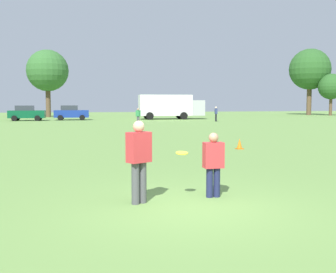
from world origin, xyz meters
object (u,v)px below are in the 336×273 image
Objects in this scene: player_defender at (213,161)px; bystander_sideline_watcher at (138,115)px; traffic_cone at (240,144)px; parked_car_near_right at (71,113)px; bystander_far_jogger at (216,113)px; box_truck at (170,106)px; player_thrower at (139,157)px; frisbee at (182,153)px; parked_car_mid_right at (27,113)px.

player_defender is 31.34m from bystander_sideline_watcher.
bystander_sideline_watcher reaches higher than traffic_cone.
bystander_far_jogger is at bearing -26.56° from parked_car_near_right.
bystander_sideline_watcher is (-6.33, -12.24, -0.84)m from box_truck.
box_truck is (12.60, -0.37, 0.83)m from parked_car_near_right.
player_thrower is at bearing -99.78° from bystander_sideline_watcher.
traffic_cone is at bearing -78.54° from parked_car_near_right.
frisbee is 0.17× the size of bystander_sideline_watcher.
player_thrower is 0.98m from frisbee.
parked_car_mid_right is (-6.09, 43.24, -0.05)m from player_thrower.
box_truck reaches higher than player_defender.
frisbee is (0.97, 0.15, 0.04)m from player_thrower.
parked_car_mid_right is 2.68× the size of bystander_sideline_watcher.
parked_car_near_right reaches higher than player_defender.
parked_car_near_right is (-7.09, 34.97, 0.69)m from traffic_cone.
traffic_cone is (5.25, 8.77, -0.79)m from frisbee.
parked_car_near_right is 14.07m from bystander_sideline_watcher.
box_truck is (5.51, 34.61, 1.52)m from traffic_cone.
frisbee reaches higher than traffic_cone.
traffic_cone is at bearing -70.28° from parked_car_mid_right.
player_defender is at bearing 5.68° from player_thrower.
bystander_sideline_watcher is 10.85m from bystander_far_jogger.
player_defender is at bearing -117.33° from traffic_cone.
player_defender is at bearing -86.64° from parked_car_near_right.
box_truck is at bearing 74.92° from player_thrower.
player_thrower is 0.40× the size of parked_car_near_right.
player_defender is 0.33× the size of parked_car_near_right.
player_defender is 9.86m from traffic_cone.
bystander_sideline_watcher reaches higher than frisbee.
player_defender is 0.90× the size of bystander_sideline_watcher.
traffic_cone is at bearing -108.55° from bystander_far_jogger.
player_defender reaches higher than frisbee.
bystander_far_jogger is at bearing 69.19° from player_defender.
frisbee is 0.16× the size of bystander_far_jogger.
parked_car_near_right is at bearing 92.41° from frisbee.
player_thrower is 45.08m from box_truck.
bystander_sideline_watcher is at bearing 83.23° from player_defender.
frisbee is 0.06× the size of parked_car_near_right.
traffic_cone is 0.06× the size of box_truck.
frisbee is (-0.73, -0.02, 0.21)m from player_defender.
parked_car_near_right is 18.02m from bystander_far_jogger.
player_defender is 0.17× the size of box_truck.
box_truck is 8.50m from bystander_far_jogger.
player_defender is at bearing -79.75° from parked_car_mid_right.
player_defender is 0.84× the size of bystander_far_jogger.
bystander_far_jogger reaches higher than traffic_cone.
parked_car_mid_right is 17.84m from box_truck.
player_thrower is 1.72m from player_defender.
frisbee is at bearing -80.70° from parked_car_mid_right.
player_thrower is 43.90m from parked_car_near_right.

